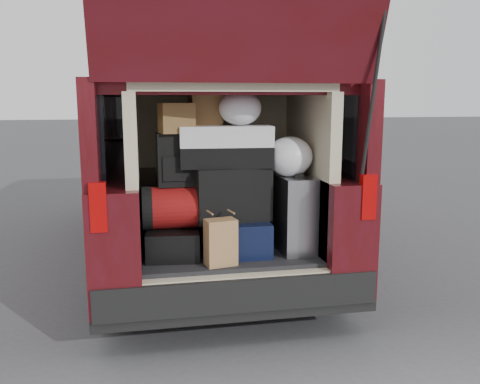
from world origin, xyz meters
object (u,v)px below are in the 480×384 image
Objects in this scene: kraft_bag at (221,242)px; red_duffel at (175,207)px; backpack at (176,160)px; black_soft_case at (231,193)px; silver_roller at (295,214)px; twotone_duffel at (225,146)px; navy_hardshell at (234,234)px; black_hardshell at (174,241)px.

red_duffel is at bearing 124.50° from kraft_bag.
red_duffel is at bearing -120.40° from backpack.
kraft_bag is at bearing -117.75° from black_soft_case.
red_duffel is 1.23× the size of backpack.
black_soft_case reaches higher than kraft_bag.
silver_roller is 1.76× the size of kraft_bag.
backpack is (0.02, 0.03, 0.34)m from red_duffel.
red_duffel is 0.34m from backpack.
silver_roller is 0.87m from red_duffel.
black_soft_case is at bearing 56.48° from kraft_bag.
twotone_duffel is (-0.03, 0.03, 0.34)m from black_soft_case.
black_soft_case reaches higher than navy_hardshell.
red_duffel is (-0.28, 0.28, 0.19)m from kraft_bag.
red_duffel is at bearing -170.50° from twotone_duffel.
black_hardshell is 0.54m from black_soft_case.
black_hardshell is 0.44m from navy_hardshell.
backpack is at bearing 172.49° from silver_roller.
black_hardshell is at bearing 123.31° from kraft_bag.
backpack is at bearing 172.24° from black_soft_case.
black_hardshell is 0.89× the size of navy_hardshell.
kraft_bag is (-0.15, -0.31, 0.03)m from navy_hardshell.
kraft_bag is 0.59× the size of black_soft_case.
kraft_bag is 0.85× the size of backpack.
navy_hardshell is 1.06× the size of black_soft_case.
red_duffel reaches higher than kraft_bag.
silver_roller is 0.71m from twotone_duffel.
twotone_duffel reaches higher than backpack.
backpack is (0.03, 0.00, 0.59)m from black_hardshell.
black_hardshell is 1.10× the size of red_duffel.
silver_roller is (0.88, -0.09, 0.18)m from black_hardshell.
red_duffel is 0.71× the size of twotone_duffel.
navy_hardshell is at bearing -4.27° from twotone_duffel.
red_duffel is at bearing -56.88° from black_hardshell.
silver_roller is 0.50m from black_soft_case.
silver_roller is 1.49× the size of backpack.
kraft_bag is at bearing -114.47° from navy_hardshell.
navy_hardshell is 1.52× the size of backpack.
black_hardshell is at bearing -174.53° from twotone_duffel.
navy_hardshell is 0.32m from black_soft_case.
navy_hardshell is 0.87× the size of twotone_duffel.
silver_roller is (0.44, -0.10, 0.15)m from navy_hardshell.
red_duffel reaches higher than navy_hardshell.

